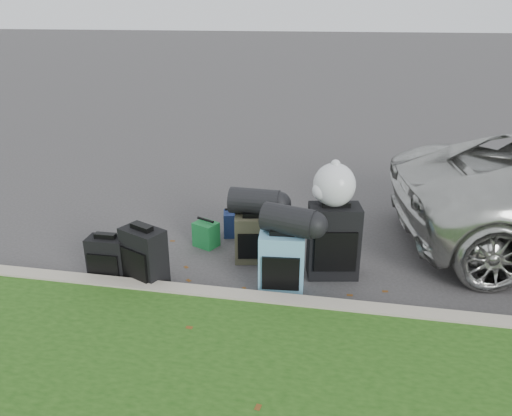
% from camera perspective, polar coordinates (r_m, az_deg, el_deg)
% --- Properties ---
extents(ground, '(120.00, 120.00, 0.00)m').
position_cam_1_polar(ground, '(5.74, 0.61, -5.91)').
color(ground, '#383535').
rests_on(ground, ground).
extents(curb, '(120.00, 0.18, 0.15)m').
position_cam_1_polar(curb, '(4.85, -1.50, -10.54)').
color(curb, '#9E937F').
rests_on(curb, ground).
extents(suitcase_small_black, '(0.40, 0.22, 0.49)m').
position_cam_1_polar(suitcase_small_black, '(5.44, -16.54, -5.65)').
color(suitcase_small_black, black).
rests_on(suitcase_small_black, ground).
extents(suitcase_large_black_left, '(0.51, 0.43, 0.63)m').
position_cam_1_polar(suitcase_large_black_left, '(5.21, -12.63, -5.58)').
color(suitcase_large_black_left, black).
rests_on(suitcase_large_black_left, ground).
extents(suitcase_olive, '(0.43, 0.32, 0.53)m').
position_cam_1_polar(suitcase_olive, '(5.61, -0.43, -3.56)').
color(suitcase_olive, '#383625').
rests_on(suitcase_olive, ground).
extents(suitcase_teal, '(0.47, 0.30, 0.63)m').
position_cam_1_polar(suitcase_teal, '(4.98, 2.93, -6.38)').
color(suitcase_teal, teal).
rests_on(suitcase_teal, ground).
extents(suitcase_large_black_right, '(0.58, 0.41, 0.79)m').
position_cam_1_polar(suitcase_large_black_right, '(5.32, 8.83, -3.77)').
color(suitcase_large_black_right, black).
rests_on(suitcase_large_black_right, ground).
extents(tote_green, '(0.33, 0.30, 0.30)m').
position_cam_1_polar(tote_green, '(6.02, -5.73, -3.02)').
color(tote_green, '#197333').
rests_on(tote_green, ground).
extents(tote_navy, '(0.34, 0.29, 0.31)m').
position_cam_1_polar(tote_navy, '(6.28, -2.37, -1.80)').
color(tote_navy, navy).
rests_on(tote_navy, ground).
extents(duffel_left, '(0.56, 0.32, 0.30)m').
position_cam_1_polar(duffel_left, '(5.52, -0.18, 0.74)').
color(duffel_left, black).
rests_on(duffel_left, suitcase_olive).
extents(duffel_right, '(0.57, 0.41, 0.29)m').
position_cam_1_polar(duffel_right, '(4.81, 3.78, -1.40)').
color(duffel_right, black).
rests_on(duffel_right, suitcase_teal).
extents(trash_bag, '(0.43, 0.43, 0.43)m').
position_cam_1_polar(trash_bag, '(5.11, 8.94, 2.61)').
color(trash_bag, silver).
rests_on(trash_bag, suitcase_large_black_right).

